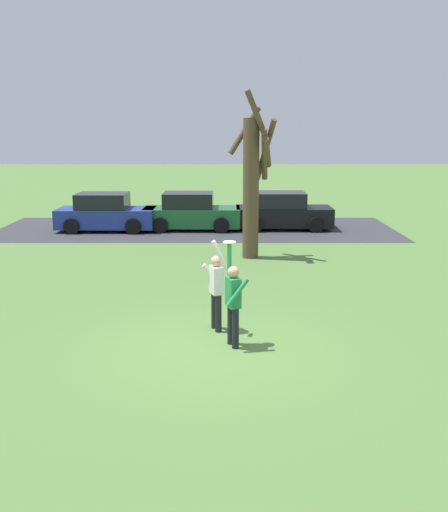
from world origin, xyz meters
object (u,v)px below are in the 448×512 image
at_px(frisbee_disc, 229,242).
at_px(parked_car_black, 282,212).
at_px(parked_car_blue, 105,214).
at_px(person_defender, 216,286).
at_px(bare_tree_tall, 252,180).
at_px(parked_car_green, 191,213).
at_px(person_catcher, 233,299).

xyz_separation_m(frisbee_disc, parked_car_black, (2.44, 13.85, -1.37)).
bearing_deg(parked_car_blue, frisbee_disc, -68.50).
xyz_separation_m(person_defender, bare_tree_tall, (1.11, 7.35, 1.62)).
relative_size(frisbee_disc, parked_car_green, 0.06).
height_order(person_defender, parked_car_green, person_defender).
relative_size(person_defender, parked_car_blue, 0.50).
distance_m(person_catcher, parked_car_blue, 14.62).
height_order(person_catcher, parked_car_blue, person_catcher).
height_order(parked_car_green, bare_tree_tall, bare_tree_tall).
distance_m(frisbee_disc, parked_car_green, 13.85).
bearing_deg(parked_car_blue, bare_tree_tall, -41.17).
xyz_separation_m(person_catcher, parked_car_black, (2.36, 14.06, -0.25)).
bearing_deg(person_defender, parked_car_green, 165.79).
bearing_deg(parked_car_blue, parked_car_black, 3.65).
relative_size(person_catcher, parked_car_black, 0.51).
distance_m(parked_car_blue, parked_car_green, 3.63).
height_order(person_defender, parked_car_blue, person_defender).
height_order(parked_car_blue, bare_tree_tall, bare_tree_tall).
relative_size(frisbee_disc, parked_car_black, 0.06).
bearing_deg(bare_tree_tall, parked_car_blue, 138.25).
distance_m(person_defender, frisbee_disc, 1.37).
height_order(frisbee_disc, parked_car_green, frisbee_disc).
height_order(frisbee_disc, parked_car_blue, frisbee_disc).
xyz_separation_m(frisbee_disc, parked_car_green, (-1.52, 13.70, -1.37)).
distance_m(person_catcher, frisbee_disc, 1.13).
bearing_deg(frisbee_disc, person_defender, 109.72).
xyz_separation_m(parked_car_green, parked_car_black, (3.95, 0.14, 0.00)).
relative_size(person_catcher, frisbee_disc, 8.05).
distance_m(person_defender, bare_tree_tall, 7.61).
xyz_separation_m(frisbee_disc, bare_tree_tall, (0.84, 8.11, 0.51)).
bearing_deg(person_catcher, parked_car_green, -13.18).
bearing_deg(parked_car_black, person_defender, -101.10).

